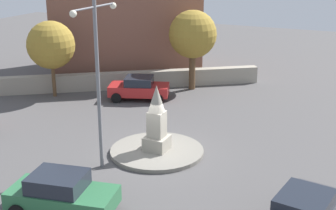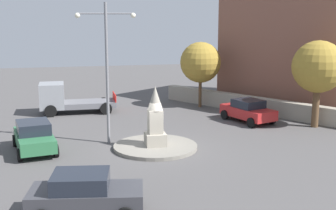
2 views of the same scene
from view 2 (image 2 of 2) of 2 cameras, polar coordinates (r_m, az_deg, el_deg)
name	(u,v)px [view 2 (image 2 of 2)]	position (r m, az deg, el deg)	size (l,w,h in m)	color
ground_plane	(155,148)	(24.31, -1.59, -5.47)	(80.00, 80.00, 0.00)	#4F4C4C
traffic_island	(155,147)	(24.28, -1.59, -5.26)	(4.47, 4.47, 0.19)	gray
monument	(155,119)	(23.89, -1.61, -1.76)	(1.07, 1.07, 3.18)	#9E9687
streetlamp	(107,60)	(24.68, -7.70, 5.58)	(3.20, 0.28, 7.66)	slate
car_dark_grey_approaching	(85,193)	(16.64, -10.40, -10.87)	(4.23, 2.50, 1.56)	#38383D
car_green_near_island	(34,136)	(24.61, -16.48, -3.81)	(2.55, 4.18, 1.56)	#2D6B42
car_red_far_side	(248,110)	(30.52, 10.02, -0.67)	(2.96, 4.18, 1.50)	#B22323
truck_grey_parked_right	(66,99)	(33.42, -12.73, 0.74)	(5.35, 2.41, 2.21)	gray
stone_boundary_wall	(266,107)	(32.90, 12.24, -0.21)	(18.28, 0.70, 1.17)	#9E9687
corner_building	(305,45)	(37.06, 16.80, 7.26)	(10.98, 7.72, 9.39)	brown
tree_near_wall	(200,62)	(34.60, 4.11, 5.35)	(3.09, 3.09, 4.99)	brown
tree_mid_cluster	(318,67)	(29.65, 18.36, 4.53)	(3.25, 3.25, 5.47)	brown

